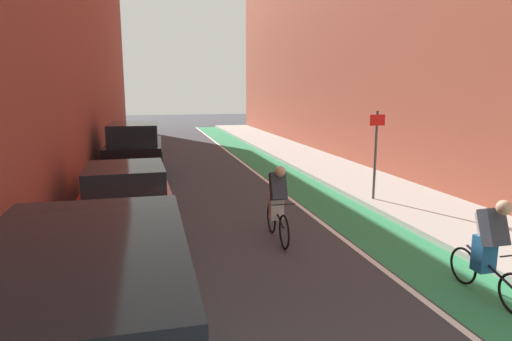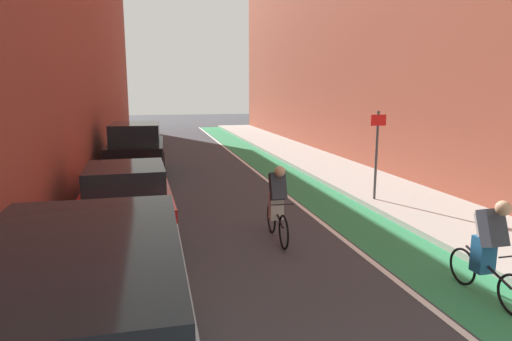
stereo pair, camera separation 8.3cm
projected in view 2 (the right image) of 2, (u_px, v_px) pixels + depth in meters
The scene contains 11 objects.
ground_plane at pixel (207, 174), 16.68m from camera, with size 87.16×87.16×0.00m, color #38383D.
bike_lane_paint at pixel (265, 163), 19.23m from camera, with size 1.60×39.62×0.00m, color #2D8451.
lane_divider_stripe at pixel (245, 163), 19.03m from camera, with size 0.12×39.62×0.00m, color white.
sidewalk_right at pixel (312, 159), 19.71m from camera, with size 2.79×39.62×0.14m, color #A8A59E.
building_facade_left at pixel (54, 20), 16.34m from camera, with size 3.00×39.62×11.50m.
building_facade_right at pixel (351, 11), 20.98m from camera, with size 2.40×35.62×13.83m, color #9E4C38.
parked_sedan_red at pixel (127, 197), 9.73m from camera, with size 2.05×4.76×1.53m.
parked_suv_black at pixel (137, 149), 16.01m from camera, with size 2.06×4.37×1.98m.
cyclist_lead at pixel (489, 245), 6.50m from camera, with size 0.48×1.66×1.58m.
cyclist_mid at pixel (277, 203), 9.09m from camera, with size 0.48×1.75×1.63m.
street_sign_post at pixel (377, 147), 11.92m from camera, with size 0.44×0.07×2.46m.
Camera 2 is at (-1.92, -0.57, 3.12)m, focal length 30.48 mm.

